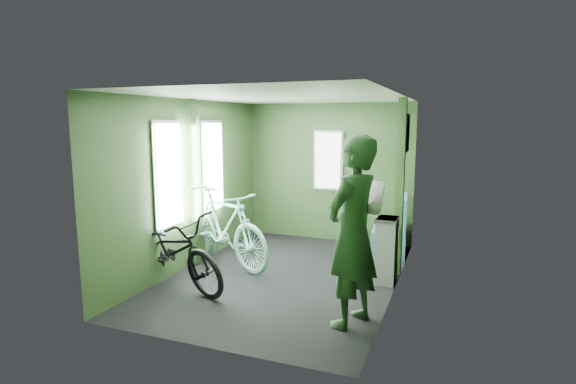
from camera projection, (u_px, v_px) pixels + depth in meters
name	position (u px, v px, depth m)	size (l,w,h in m)	color
room	(284.00, 166.00, 5.70)	(4.00, 4.02, 2.31)	black
bicycle_black	(175.00, 287.00, 5.49)	(0.63, 1.81, 0.95)	black
bicycle_mint	(225.00, 265.00, 6.30)	(0.51, 1.82, 1.09)	#85D3C6
passenger	(352.00, 232.00, 4.35)	(0.66, 0.80, 1.88)	#284929
waste_box	(386.00, 250.00, 5.58)	(0.24, 0.34, 0.83)	gray
bench_seat	(391.00, 237.00, 6.76)	(0.57, 0.91, 0.92)	#33516C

